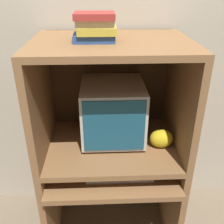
% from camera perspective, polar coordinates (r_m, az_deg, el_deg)
% --- Properties ---
extents(wall_back, '(6.00, 0.06, 2.60)m').
position_cam_1_polar(wall_back, '(1.93, -0.63, 12.86)').
color(wall_back, '#B2A893').
rests_on(wall_back, ground_plane).
extents(desk_base, '(0.91, 0.71, 0.65)m').
position_cam_1_polar(desk_base, '(1.98, -0.04, -16.63)').
color(desk_base, brown).
rests_on(desk_base, ground_plane).
extents(desk_monitor_shelf, '(0.91, 0.66, 0.13)m').
position_cam_1_polar(desk_monitor_shelf, '(1.80, -0.11, -7.57)').
color(desk_monitor_shelf, brown).
rests_on(desk_monitor_shelf, desk_base).
extents(hutch_upper, '(0.91, 0.66, 0.69)m').
position_cam_1_polar(hutch_upper, '(1.61, -0.17, 7.20)').
color(hutch_upper, brown).
rests_on(hutch_upper, desk_monitor_shelf).
extents(crt_monitor, '(0.41, 0.43, 0.39)m').
position_cam_1_polar(crt_monitor, '(1.75, 0.14, 0.24)').
color(crt_monitor, beige).
rests_on(crt_monitor, desk_monitor_shelf).
extents(keyboard, '(0.42, 0.16, 0.03)m').
position_cam_1_polar(keyboard, '(1.71, 1.58, -13.19)').
color(keyboard, beige).
rests_on(keyboard, desk_base).
extents(mouse, '(0.06, 0.04, 0.03)m').
position_cam_1_polar(mouse, '(1.75, 10.93, -12.80)').
color(mouse, black).
rests_on(mouse, desk_base).
extents(snack_bag, '(0.15, 0.11, 0.12)m').
position_cam_1_polar(snack_bag, '(1.74, 10.68, -5.67)').
color(snack_bag, gold).
rests_on(snack_bag, desk_monitor_shelf).
extents(book_stack, '(0.23, 0.17, 0.15)m').
position_cam_1_polar(book_stack, '(1.46, -3.69, 17.92)').
color(book_stack, navy).
rests_on(book_stack, hutch_upper).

